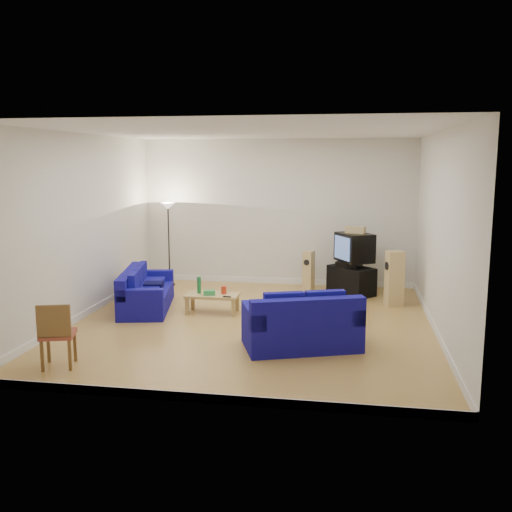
% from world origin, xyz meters
% --- Properties ---
extents(room, '(6.01, 6.51, 3.21)m').
position_xyz_m(room, '(0.00, 0.00, 1.54)').
color(room, olive).
rests_on(room, ground).
extents(sofa_three_seat, '(1.19, 2.01, 0.73)m').
position_xyz_m(sofa_three_seat, '(-2.16, 0.65, 0.27)').
color(sofa_three_seat, '#100C7D').
rests_on(sofa_three_seat, ground).
extents(sofa_loveseat, '(1.87, 1.43, 0.83)m').
position_xyz_m(sofa_loveseat, '(0.95, -1.13, 0.31)').
color(sofa_loveseat, '#100C7D').
rests_on(sofa_loveseat, ground).
extents(coffee_table, '(0.95, 0.48, 0.34)m').
position_xyz_m(coffee_table, '(-0.83, 0.58, 0.29)').
color(coffee_table, tan).
rests_on(coffee_table, ground).
extents(bottle, '(0.07, 0.07, 0.31)m').
position_xyz_m(bottle, '(-1.09, 0.61, 0.50)').
color(bottle, '#197233').
rests_on(bottle, coffee_table).
extents(tissue_box, '(0.24, 0.17, 0.09)m').
position_xyz_m(tissue_box, '(-0.87, 0.51, 0.39)').
color(tissue_box, green).
rests_on(tissue_box, coffee_table).
extents(red_canister, '(0.12, 0.12, 0.14)m').
position_xyz_m(red_canister, '(-0.64, 0.66, 0.41)').
color(red_canister, red).
rests_on(red_canister, coffee_table).
extents(remote, '(0.15, 0.06, 0.02)m').
position_xyz_m(remote, '(-0.52, 0.40, 0.35)').
color(remote, black).
rests_on(remote, coffee_table).
extents(tv_stand, '(1.04, 1.03, 0.58)m').
position_xyz_m(tv_stand, '(1.65, 2.48, 0.29)').
color(tv_stand, black).
rests_on(tv_stand, ground).
extents(av_receiver, '(0.57, 0.52, 0.11)m').
position_xyz_m(av_receiver, '(1.59, 2.48, 0.63)').
color(av_receiver, black).
rests_on(av_receiver, tv_stand).
extents(television, '(0.85, 0.93, 0.58)m').
position_xyz_m(television, '(1.69, 2.51, 0.98)').
color(television, black).
rests_on(television, av_receiver).
extents(centre_speaker, '(0.43, 0.30, 0.14)m').
position_xyz_m(centre_speaker, '(1.70, 2.50, 1.34)').
color(centre_speaker, '#D4B672').
rests_on(centre_speaker, television).
extents(speaker_left, '(0.26, 0.30, 0.84)m').
position_xyz_m(speaker_left, '(0.75, 2.70, 0.42)').
color(speaker_left, '#D4B672').
rests_on(speaker_left, ground).
extents(speaker_right, '(0.37, 0.33, 1.05)m').
position_xyz_m(speaker_right, '(2.45, 1.65, 0.53)').
color(speaker_right, '#D4B672').
rests_on(speaker_right, ground).
extents(floor_lamp, '(0.31, 0.31, 1.83)m').
position_xyz_m(floor_lamp, '(-2.33, 2.69, 1.51)').
color(floor_lamp, black).
rests_on(floor_lamp, ground).
extents(dining_chair, '(0.53, 0.53, 0.90)m').
position_xyz_m(dining_chair, '(-2.19, -2.49, 0.50)').
color(dining_chair, brown).
rests_on(dining_chair, ground).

